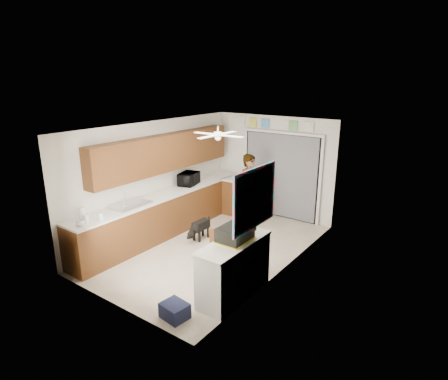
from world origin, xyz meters
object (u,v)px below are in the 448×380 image
Objects in this scene: cup at (80,223)px; dog at (201,229)px; man at (250,190)px; suitcase at (235,233)px; navy_crate at (175,311)px; paper_towel_roll at (82,214)px; cardboard_box at (216,282)px; microwave at (189,179)px.

cup is 2.62m from dog.
suitcase is at bearing -139.24° from man.
navy_crate is at bearing 0.33° from cup.
navy_crate is (2.13, 0.01, -0.88)m from cup.
suitcase is (2.71, 0.87, -0.00)m from paper_towel_roll.
dog is (-1.45, 2.40, 0.12)m from navy_crate.
cup is 0.34× the size of cardboard_box.
microwave reaches higher than dog.
suitcase is 0.99m from cardboard_box.
man reaches higher than navy_crate.
dog is at bearing 74.09° from cup.
paper_towel_roll reaches higher than navy_crate.
man is at bearing 111.27° from cardboard_box.
microwave is at bearing 133.60° from man.
man is (-1.40, 2.69, -0.20)m from suitcase.
cardboard_box is at bearing 88.85° from navy_crate.
cup is at bearing -40.01° from paper_towel_roll.
cardboard_box is at bearing 18.58° from paper_towel_roll.
suitcase is 1.43× the size of navy_crate.
navy_crate is (-0.02, -0.99, -0.01)m from cardboard_box.
navy_crate is at bearing -108.21° from suitcase.
cardboard_box is 0.99m from navy_crate.
cup is (0.17, -3.03, -0.09)m from microwave.
dog is (-1.47, 1.41, 0.11)m from cardboard_box.
man reaches higher than cup.
navy_crate is at bearing -158.00° from microwave.
man is 1.54m from dog.
cup is 3.92m from man.
paper_towel_roll is 0.44× the size of suitcase.
man is at bearing 117.02° from suitcase.
navy_crate is 3.97m from man.
suitcase is 0.32× the size of man.
man is (-1.06, 3.75, 0.74)m from navy_crate.
dog is at bearing -141.33° from microwave.
paper_towel_roll reaches higher than cardboard_box.
cup is 0.31m from paper_towel_roll.
paper_towel_roll is at bearing 163.41° from microwave.
microwave is 1.47m from man.
cup is at bearing -179.67° from navy_crate.
cup is 0.57× the size of paper_towel_roll.
cup is 0.25× the size of suitcase.
microwave is 3.24m from cardboard_box.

